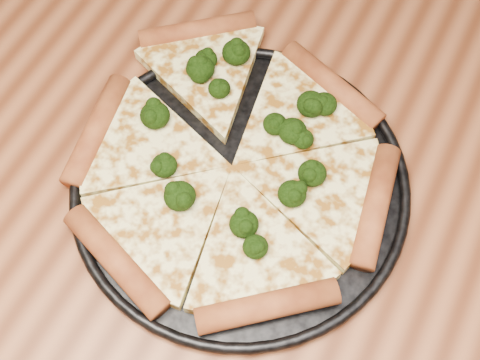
% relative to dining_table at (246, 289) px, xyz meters
% --- Properties ---
extents(dining_table, '(1.20, 0.90, 0.75)m').
position_rel_dining_table_xyz_m(dining_table, '(0.00, 0.00, 0.00)').
color(dining_table, brown).
rests_on(dining_table, ground).
extents(pizza_pan, '(0.35, 0.35, 0.02)m').
position_rel_dining_table_xyz_m(pizza_pan, '(-0.04, 0.07, 0.10)').
color(pizza_pan, black).
rests_on(pizza_pan, dining_table).
extents(pizza, '(0.35, 0.37, 0.03)m').
position_rel_dining_table_xyz_m(pizza, '(-0.06, 0.08, 0.11)').
color(pizza, '#F8EA98').
rests_on(pizza, pizza_pan).
extents(broccoli_florets, '(0.20, 0.22, 0.02)m').
position_rel_dining_table_xyz_m(broccoli_florets, '(-0.06, 0.12, 0.12)').
color(broccoli_florets, black).
rests_on(broccoli_florets, pizza).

